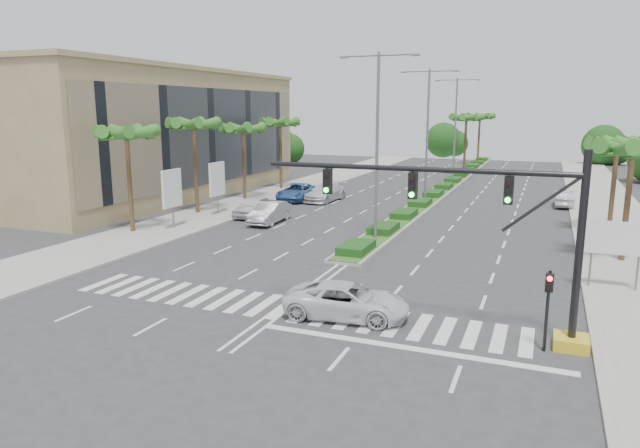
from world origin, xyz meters
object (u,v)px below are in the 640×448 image
(car_parked_b, at_px, (269,212))
(car_parked_c, at_px, (297,192))
(car_parked_a, at_px, (254,206))
(car_parked_d, at_px, (325,192))
(car_crossing, at_px, (347,301))
(car_right, at_px, (564,199))

(car_parked_b, distance_m, car_parked_c, 11.12)
(car_parked_a, bearing_deg, car_parked_d, 75.54)
(car_parked_c, distance_m, car_parked_d, 2.74)
(car_crossing, xyz_separation_m, car_right, (8.91, 33.26, 0.00))
(car_parked_c, relative_size, car_right, 1.30)
(car_crossing, relative_size, car_right, 1.18)
(car_parked_a, relative_size, car_parked_b, 0.98)
(car_parked_b, bearing_deg, car_parked_c, 100.37)
(car_parked_c, xyz_separation_m, car_right, (23.60, 5.59, -0.07))
(car_parked_a, relative_size, car_parked_d, 0.85)
(car_parked_a, distance_m, car_parked_d, 9.84)
(car_parked_c, height_order, car_crossing, car_parked_c)
(car_parked_b, height_order, car_parked_d, car_parked_d)
(car_parked_a, distance_m, car_crossing, 23.69)
(car_parked_c, bearing_deg, car_parked_d, 9.33)
(car_parked_c, bearing_deg, car_right, 9.13)
(car_parked_a, relative_size, car_right, 1.10)
(car_parked_b, xyz_separation_m, car_right, (21.01, 16.41, -0.09))
(car_parked_a, height_order, car_right, car_parked_a)
(car_parked_d, relative_size, car_right, 1.29)
(car_parked_a, height_order, car_parked_d, car_parked_d)
(car_parked_a, bearing_deg, car_crossing, -52.72)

